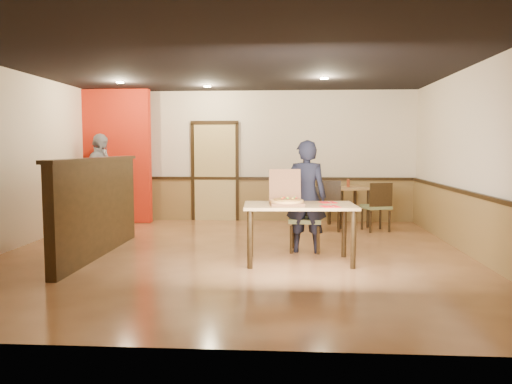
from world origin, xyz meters
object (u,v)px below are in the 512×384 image
(diner_chair, at_px, (305,216))
(pizza_box, at_px, (286,200))
(passerby, at_px, (100,180))
(diner, at_px, (306,197))
(main_table, at_px, (300,212))
(side_chair_left, at_px, (328,203))
(side_table, at_px, (349,196))
(condiment, at_px, (348,183))
(side_chair_right, at_px, (377,205))

(diner_chair, bearing_deg, pizza_box, -105.08)
(pizza_box, bearing_deg, passerby, 135.54)
(diner, relative_size, pizza_box, 2.98)
(diner_chair, relative_size, diner, 0.58)
(main_table, distance_m, diner_chair, 0.86)
(side_chair_left, relative_size, pizza_box, 1.71)
(side_chair_left, height_order, pizza_box, pizza_box)
(diner_chair, bearing_deg, side_chair_left, 78.90)
(side_chair_left, bearing_deg, main_table, 82.15)
(side_table, distance_m, pizza_box, 3.52)
(passerby, relative_size, pizza_box, 3.27)
(main_table, height_order, side_chair_left, side_chair_left)
(condiment, bearing_deg, side_chair_left, -123.46)
(passerby, xyz_separation_m, condiment, (5.00, 0.35, -0.07))
(side_chair_right, bearing_deg, diner_chair, 36.56)
(main_table, distance_m, side_chair_left, 2.72)
(passerby, bearing_deg, diner_chair, -105.44)
(main_table, bearing_deg, pizza_box, -179.56)
(side_chair_left, height_order, side_table, side_chair_left)
(main_table, relative_size, condiment, 10.27)
(side_chair_right, height_order, diner, diner)
(side_chair_right, xyz_separation_m, condiment, (-0.47, 0.68, 0.36))
(diner_chair, xyz_separation_m, side_chair_right, (1.42, 1.82, -0.03))
(side_chair_right, xyz_separation_m, passerby, (-5.48, 0.32, 0.42))
(side_chair_left, height_order, side_chair_right, side_chair_left)
(diner_chair, height_order, condiment, diner_chair)
(side_chair_right, xyz_separation_m, pizza_box, (-1.71, -2.67, 0.36))
(diner_chair, relative_size, passerby, 0.52)
(side_chair_right, bearing_deg, condiment, -70.54)
(side_table, bearing_deg, diner, -110.12)
(diner, distance_m, passerby, 4.66)
(side_chair_right, height_order, pizza_box, pizza_box)
(diner, bearing_deg, side_table, -104.15)
(passerby, bearing_deg, side_chair_left, -81.71)
(pizza_box, relative_size, condiment, 3.74)
(main_table, distance_m, side_table, 3.44)
(diner_chair, xyz_separation_m, pizza_box, (-0.29, -0.84, 0.34))
(side_chair_left, height_order, condiment, side_chair_left)
(diner_chair, bearing_deg, side_table, 72.81)
(diner_chair, relative_size, side_table, 1.04)
(side_chair_right, distance_m, side_table, 0.78)
(diner_chair, height_order, passerby, passerby)
(side_table, bearing_deg, diner_chair, -111.25)
(pizza_box, bearing_deg, side_chair_right, 51.30)
(side_chair_left, distance_m, pizza_box, 2.80)
(diner_chair, distance_m, pizza_box, 0.96)
(main_table, height_order, side_chair_right, side_chair_right)
(side_table, bearing_deg, condiment, 95.35)
(diner, xyz_separation_m, pizza_box, (-0.29, -0.69, 0.02))
(side_chair_left, relative_size, side_table, 1.03)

